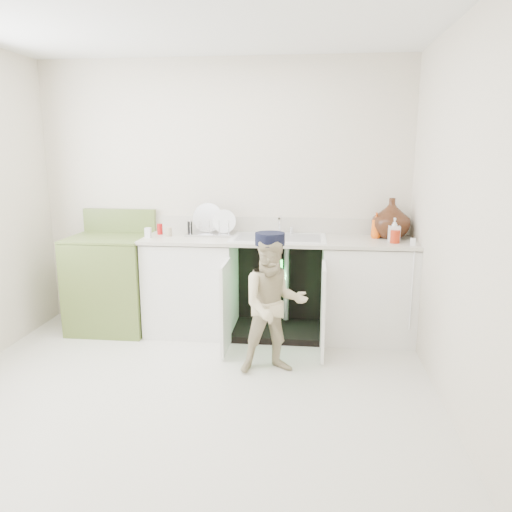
% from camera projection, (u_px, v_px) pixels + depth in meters
% --- Properties ---
extents(ground, '(3.50, 3.50, 0.00)m').
position_uv_depth(ground, '(189.00, 391.00, 3.55)').
color(ground, beige).
rests_on(ground, ground).
extents(room_shell, '(6.00, 5.50, 1.26)m').
position_uv_depth(room_shell, '(184.00, 217.00, 3.28)').
color(room_shell, beige).
rests_on(room_shell, ground).
extents(counter_run, '(2.44, 1.02, 1.26)m').
position_uv_depth(counter_run, '(282.00, 283.00, 4.56)').
color(counter_run, white).
rests_on(counter_run, ground).
extents(avocado_stove, '(0.72, 0.65, 1.11)m').
position_uv_depth(avocado_stove, '(112.00, 281.00, 4.71)').
color(avocado_stove, olive).
rests_on(avocado_stove, ground).
extents(repair_worker, '(0.61, 0.74, 1.08)m').
position_uv_depth(repair_worker, '(274.00, 304.00, 3.75)').
color(repair_worker, beige).
rests_on(repair_worker, ground).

